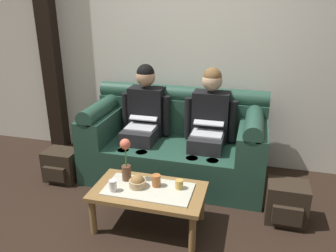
{
  "coord_description": "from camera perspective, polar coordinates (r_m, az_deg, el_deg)",
  "views": [
    {
      "loc": [
        0.79,
        -2.09,
        1.85
      ],
      "look_at": [
        0.01,
        0.82,
        0.72
      ],
      "focal_mm": 35.59,
      "sensor_mm": 36.0,
      "label": 1
    }
  ],
  "objects": [
    {
      "name": "ground_plane",
      "position": [
        2.9,
        -4.59,
        -19.02
      ],
      "size": [
        14.0,
        14.0,
        0.0
      ],
      "primitive_type": "plane",
      "color": "black"
    },
    {
      "name": "back_wall_patterned",
      "position": [
        3.89,
        3.35,
        14.73
      ],
      "size": [
        6.0,
        0.12,
        2.9
      ],
      "primitive_type": "cube",
      "color": "silver",
      "rests_on": "ground_plane"
    },
    {
      "name": "timber_pillar",
      "position": [
        4.46,
        -19.71,
        14.36
      ],
      "size": [
        0.2,
        0.2,
        2.9
      ],
      "primitive_type": "cube",
      "color": "black",
      "rests_on": "ground_plane"
    },
    {
      "name": "couch",
      "position": [
        3.66,
        1.29,
        -3.06
      ],
      "size": [
        1.91,
        0.88,
        0.96
      ],
      "color": "#234738",
      "rests_on": "ground_plane"
    },
    {
      "name": "person_left",
      "position": [
        3.66,
        -4.16,
        1.57
      ],
      "size": [
        0.56,
        0.67,
        1.22
      ],
      "color": "#232326",
      "rests_on": "ground_plane"
    },
    {
      "name": "person_right",
      "position": [
        3.5,
        7.04,
        0.56
      ],
      "size": [
        0.56,
        0.67,
        1.22
      ],
      "color": "#232326",
      "rests_on": "ground_plane"
    },
    {
      "name": "coffee_table",
      "position": [
        2.88,
        -3.34,
        -11.56
      ],
      "size": [
        0.95,
        0.53,
        0.37
      ],
      "color": "olive",
      "rests_on": "ground_plane"
    },
    {
      "name": "flower_vase",
      "position": [
        2.91,
        -7.22,
        -5.74
      ],
      "size": [
        0.09,
        0.09,
        0.39
      ],
      "color": "brown",
      "rests_on": "coffee_table"
    },
    {
      "name": "snack_bowl",
      "position": [
        2.86,
        -5.24,
        -9.57
      ],
      "size": [
        0.15,
        0.15,
        0.12
      ],
      "color": "tan",
      "rests_on": "coffee_table"
    },
    {
      "name": "cup_near_left",
      "position": [
        2.83,
        1.94,
        -9.94
      ],
      "size": [
        0.07,
        0.07,
        0.08
      ],
      "primitive_type": "cylinder",
      "color": "gold",
      "rests_on": "coffee_table"
    },
    {
      "name": "cup_near_right",
      "position": [
        2.86,
        -2.02,
        -9.32
      ],
      "size": [
        0.07,
        0.07,
        0.1
      ],
      "primitive_type": "cylinder",
      "color": "#B26633",
      "rests_on": "coffee_table"
    },
    {
      "name": "cup_far_center",
      "position": [
        2.83,
        -9.44,
        -10.05
      ],
      "size": [
        0.06,
        0.06,
        0.1
      ],
      "primitive_type": "cylinder",
      "color": "white",
      "rests_on": "coffee_table"
    },
    {
      "name": "backpack_left",
      "position": [
        3.84,
        -17.76,
        -6.44
      ],
      "size": [
        0.35,
        0.31,
        0.34
      ],
      "color": "#2D2319",
      "rests_on": "ground_plane"
    },
    {
      "name": "backpack_right",
      "position": [
        3.19,
        19.63,
        -12.29
      ],
      "size": [
        0.35,
        0.31,
        0.36
      ],
      "color": "#2D2319",
      "rests_on": "ground_plane"
    }
  ]
}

